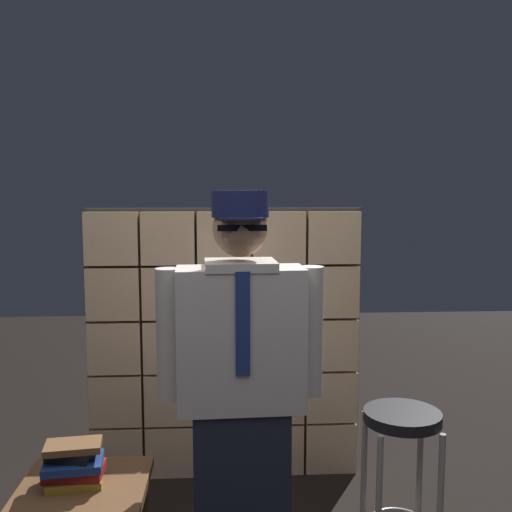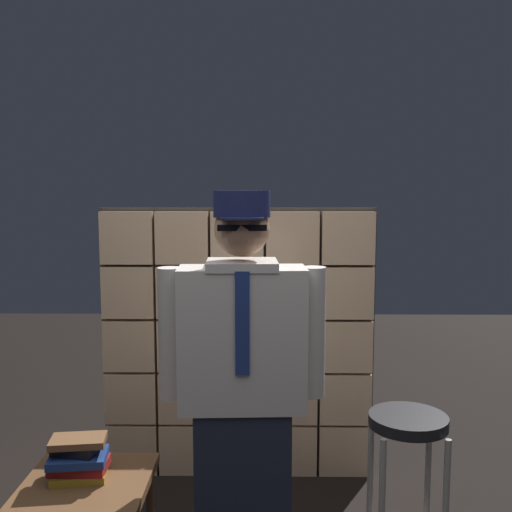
{
  "view_description": "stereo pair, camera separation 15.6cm",
  "coord_description": "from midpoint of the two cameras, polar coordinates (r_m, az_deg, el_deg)",
  "views": [
    {
      "loc": [
        -0.0,
        -1.95,
        1.73
      ],
      "look_at": [
        0.12,
        0.34,
        1.46
      ],
      "focal_mm": 40.95,
      "sensor_mm": 36.0,
      "label": 1
    },
    {
      "loc": [
        0.15,
        -1.95,
        1.73
      ],
      "look_at": [
        0.12,
        0.34,
        1.46
      ],
      "focal_mm": 40.95,
      "sensor_mm": 36.0,
      "label": 2
    }
  ],
  "objects": [
    {
      "name": "book_stack",
      "position": [
        2.67,
        -19.01,
        -18.72
      ],
      "size": [
        0.25,
        0.22,
        0.18
      ],
      "color": "olive",
      "rests_on": "side_table"
    },
    {
      "name": "side_table",
      "position": [
        2.71,
        -18.21,
        -21.88
      ],
      "size": [
        0.52,
        0.52,
        0.52
      ],
      "color": "brown",
      "rests_on": "ground"
    },
    {
      "name": "glass_block_wall",
      "position": [
        3.53,
        -4.33,
        -8.73
      ],
      "size": [
        1.64,
        0.1,
        1.64
      ],
      "color": "#E0B78C",
      "rests_on": "ground"
    },
    {
      "name": "standing_person",
      "position": [
        2.47,
        -3.27,
        -13.06
      ],
      "size": [
        0.69,
        0.3,
        1.72
      ],
      "rotation": [
        0.0,
        0.0,
        0.04
      ],
      "color": "#1E2333",
      "rests_on": "ground"
    },
    {
      "name": "bar_stool",
      "position": [
        2.79,
        12.45,
        -18.3
      ],
      "size": [
        0.34,
        0.34,
        0.76
      ],
      "color": "black",
      "rests_on": "ground"
    }
  ]
}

